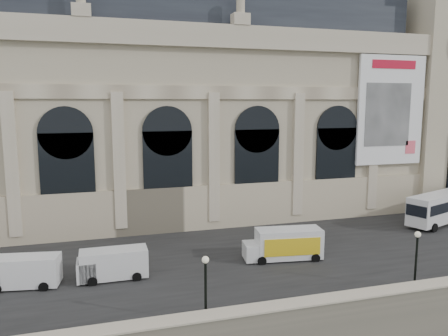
{
  "coord_description": "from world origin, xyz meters",
  "views": [
    {
      "loc": [
        -11.22,
        -23.47,
        19.91
      ],
      "look_at": [
        2.21,
        22.0,
        12.81
      ],
      "focal_mm": 35.0,
      "sensor_mm": 36.0,
      "label": 1
    }
  ],
  "objects_px": {
    "van_c": "(110,264)",
    "van_b": "(19,272)",
    "bus_right": "(445,206)",
    "box_truck": "(284,244)",
    "lamp_left": "(206,290)",
    "lamp_right": "(416,260)"
  },
  "relations": [
    {
      "from": "bus_right",
      "to": "lamp_right",
      "type": "bearing_deg",
      "value": -138.38
    },
    {
      "from": "bus_right",
      "to": "van_c",
      "type": "xyz_separation_m",
      "value": [
        -38.03,
        -5.91,
        -0.8
      ]
    },
    {
      "from": "van_b",
      "to": "lamp_left",
      "type": "height_order",
      "value": "lamp_left"
    },
    {
      "from": "van_c",
      "to": "lamp_right",
      "type": "xyz_separation_m",
      "value": [
        22.03,
        -8.3,
        0.98
      ]
    },
    {
      "from": "van_b",
      "to": "lamp_left",
      "type": "distance_m",
      "value": 15.43
    },
    {
      "from": "van_b",
      "to": "lamp_right",
      "type": "bearing_deg",
      "value": -16.81
    },
    {
      "from": "lamp_right",
      "to": "bus_right",
      "type": "bearing_deg",
      "value": 41.62
    },
    {
      "from": "lamp_left",
      "to": "lamp_right",
      "type": "xyz_separation_m",
      "value": [
        16.45,
        0.71,
        -0.01
      ]
    },
    {
      "from": "bus_right",
      "to": "van_b",
      "type": "xyz_separation_m",
      "value": [
        -44.66,
        -5.55,
        -0.81
      ]
    },
    {
      "from": "van_b",
      "to": "lamp_right",
      "type": "height_order",
      "value": "lamp_right"
    },
    {
      "from": "van_c",
      "to": "box_truck",
      "type": "xyz_separation_m",
      "value": [
        15.14,
        0.18,
        0.17
      ]
    },
    {
      "from": "van_c",
      "to": "van_b",
      "type": "bearing_deg",
      "value": 176.87
    },
    {
      "from": "van_c",
      "to": "lamp_left",
      "type": "height_order",
      "value": "lamp_left"
    },
    {
      "from": "bus_right",
      "to": "box_truck",
      "type": "xyz_separation_m",
      "value": [
        -22.89,
        -5.73,
        -0.63
      ]
    },
    {
      "from": "bus_right",
      "to": "box_truck",
      "type": "distance_m",
      "value": 23.6
    },
    {
      "from": "lamp_left",
      "to": "lamp_right",
      "type": "relative_size",
      "value": 1.01
    },
    {
      "from": "lamp_left",
      "to": "lamp_right",
      "type": "bearing_deg",
      "value": 2.48
    },
    {
      "from": "bus_right",
      "to": "lamp_left",
      "type": "bearing_deg",
      "value": -155.3
    },
    {
      "from": "bus_right",
      "to": "box_truck",
      "type": "height_order",
      "value": "bus_right"
    },
    {
      "from": "van_b",
      "to": "van_c",
      "type": "distance_m",
      "value": 6.64
    },
    {
      "from": "box_truck",
      "to": "lamp_left",
      "type": "relative_size",
      "value": 1.6
    },
    {
      "from": "van_b",
      "to": "box_truck",
      "type": "height_order",
      "value": "box_truck"
    }
  ]
}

